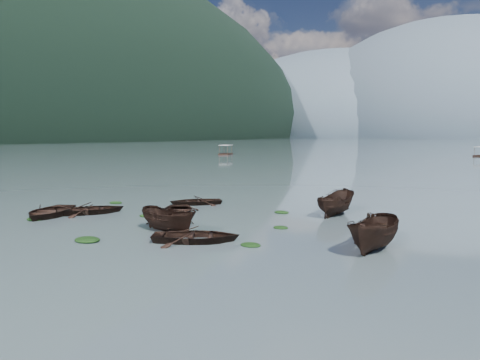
% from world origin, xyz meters
% --- Properties ---
extents(ground_plane, '(2400.00, 2400.00, 0.00)m').
position_xyz_m(ground_plane, '(0.00, 0.00, 0.00)').
color(ground_plane, '#516165').
extents(haze_mtn_a, '(520.00, 520.00, 280.00)m').
position_xyz_m(haze_mtn_a, '(-260.00, 900.00, 0.00)').
color(haze_mtn_a, '#475666').
rests_on(haze_mtn_a, ground).
extents(haze_mtn_b, '(520.00, 520.00, 340.00)m').
position_xyz_m(haze_mtn_b, '(-60.00, 900.00, 0.00)').
color(haze_mtn_b, '#475666').
rests_on(haze_mtn_b, ground).
extents(rowboat_0, '(4.76, 5.51, 0.96)m').
position_xyz_m(rowboat_0, '(-9.17, 3.22, 0.00)').
color(rowboat_0, black).
rests_on(rowboat_0, ground).
extents(rowboat_1, '(5.10, 5.30, 0.90)m').
position_xyz_m(rowboat_1, '(-7.60, 5.25, 0.00)').
color(rowboat_1, black).
rests_on(rowboat_1, ground).
extents(rowboat_2, '(4.37, 2.57, 1.59)m').
position_xyz_m(rowboat_2, '(0.56, 2.97, 0.00)').
color(rowboat_2, black).
rests_on(rowboat_2, ground).
extents(rowboat_3, '(4.61, 5.04, 0.85)m').
position_xyz_m(rowboat_3, '(-1.38, 5.90, 0.00)').
color(rowboat_3, black).
rests_on(rowboat_3, ground).
extents(rowboat_4, '(5.20, 4.69, 0.89)m').
position_xyz_m(rowboat_4, '(3.13, 1.74, 0.00)').
color(rowboat_4, black).
rests_on(rowboat_4, ground).
extents(rowboat_5, '(2.07, 4.72, 1.78)m').
position_xyz_m(rowboat_5, '(11.18, 4.18, 0.00)').
color(rowboat_5, black).
rests_on(rowboat_5, ground).
extents(rowboat_6, '(4.60, 4.93, 0.83)m').
position_xyz_m(rowboat_6, '(-2.41, 7.86, 0.00)').
color(rowboat_6, black).
rests_on(rowboat_6, ground).
extents(rowboat_7, '(4.73, 4.63, 0.80)m').
position_xyz_m(rowboat_7, '(-3.79, 11.99, 0.00)').
color(rowboat_7, black).
rests_on(rowboat_7, ground).
extents(rowboat_8, '(1.94, 4.60, 1.74)m').
position_xyz_m(rowboat_8, '(6.83, 12.47, 0.00)').
color(rowboat_8, black).
rests_on(rowboat_8, ground).
extents(weed_clump_0, '(1.09, 0.89, 0.24)m').
position_xyz_m(weed_clump_0, '(-8.77, 1.84, 0.00)').
color(weed_clump_0, black).
rests_on(weed_clump_0, ground).
extents(weed_clump_1, '(1.01, 0.81, 0.22)m').
position_xyz_m(weed_clump_1, '(-3.54, 6.06, 0.00)').
color(weed_clump_1, black).
rests_on(weed_clump_1, ground).
extents(weed_clump_2, '(1.32, 1.06, 0.29)m').
position_xyz_m(weed_clump_2, '(-1.54, -0.81, 0.00)').
color(weed_clump_2, black).
rests_on(weed_clump_2, ground).
extents(weed_clump_3, '(0.85, 0.72, 0.19)m').
position_xyz_m(weed_clump_3, '(5.48, 6.69, 0.00)').
color(weed_clump_3, black).
rests_on(weed_clump_3, ground).
extents(weed_clump_4, '(0.99, 0.79, 0.21)m').
position_xyz_m(weed_clump_4, '(5.90, 2.20, 0.00)').
color(weed_clump_4, black).
rests_on(weed_clump_4, ground).
extents(weed_clump_5, '(1.03, 0.83, 0.22)m').
position_xyz_m(weed_clump_5, '(-9.37, 9.42, 0.00)').
color(weed_clump_5, black).
rests_on(weed_clump_5, ground).
extents(weed_clump_6, '(0.92, 0.76, 0.19)m').
position_xyz_m(weed_clump_6, '(-0.70, 6.06, 0.00)').
color(weed_clump_6, black).
rests_on(weed_clump_6, ground).
extents(weed_clump_7, '(0.99, 0.79, 0.22)m').
position_xyz_m(weed_clump_7, '(3.48, 11.41, 0.00)').
color(weed_clump_7, black).
rests_on(weed_clump_7, ground).
extents(pontoon_left, '(4.47, 6.85, 2.43)m').
position_xyz_m(pontoon_left, '(-45.58, 88.00, 0.00)').
color(pontoon_left, black).
rests_on(pontoon_left, ground).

